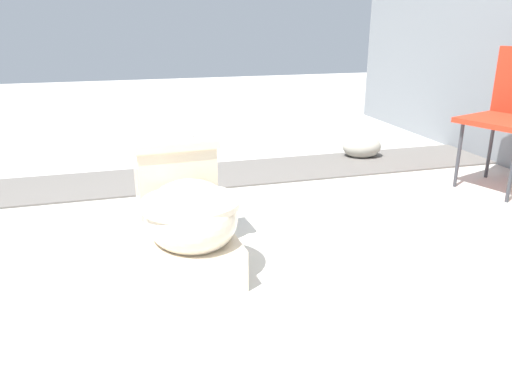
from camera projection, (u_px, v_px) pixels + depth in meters
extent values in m
plane|color=beige|center=(178.00, 270.00, 2.09)|extent=(14.00, 14.00, 0.00)
cube|color=#605B56|center=(227.00, 174.00, 3.35)|extent=(0.56, 8.00, 0.01)
cube|color=beige|center=(188.00, 246.00, 2.11)|extent=(0.62, 0.37, 0.17)
ellipsoid|color=beige|center=(191.00, 216.00, 1.96)|extent=(0.46, 0.39, 0.28)
cylinder|color=beige|center=(191.00, 203.00, 1.94)|extent=(0.41, 0.41, 0.03)
cube|color=beige|center=(176.00, 179.00, 2.22)|extent=(0.20, 0.35, 0.30)
cube|color=beige|center=(174.00, 142.00, 2.16)|extent=(0.22, 0.38, 0.04)
cylinder|color=silver|center=(191.00, 136.00, 2.18)|extent=(0.02, 0.02, 0.01)
cube|color=red|center=(506.00, 121.00, 2.94)|extent=(0.56, 0.56, 0.03)
cylinder|color=#38383D|center=(512.00, 168.00, 2.79)|extent=(0.02, 0.02, 0.40)
cylinder|color=#38383D|center=(459.00, 155.00, 3.06)|extent=(0.02, 0.02, 0.40)
cylinder|color=#38383D|center=(490.00, 147.00, 3.24)|extent=(0.02, 0.02, 0.40)
ellipsoid|color=#ADA899|center=(362.00, 146.00, 3.73)|extent=(0.28, 0.33, 0.18)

